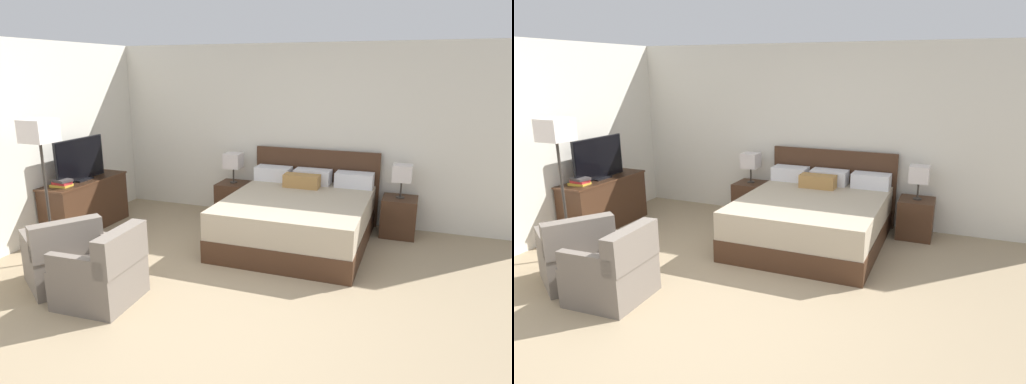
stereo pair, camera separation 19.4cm
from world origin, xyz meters
TOP-DOWN VIEW (x-y plane):
  - ground_plane at (0.00, 0.00)m, footprint 9.74×9.74m
  - wall_back at (0.00, 3.28)m, footprint 7.04×0.06m
  - wall_left at (-2.95, 1.32)m, footprint 0.06×5.05m
  - bed at (0.28, 2.24)m, footprint 1.82×2.04m
  - nightstand_left at (-0.94, 2.95)m, footprint 0.45×0.47m
  - nightstand_right at (1.49, 2.95)m, footprint 0.45×0.47m
  - table_lamp_left at (-0.94, 2.95)m, footprint 0.25×0.25m
  - table_lamp_right at (1.49, 2.95)m, footprint 0.25×0.25m
  - dresser at (-2.67, 1.70)m, footprint 0.46×1.34m
  - tv at (-2.66, 1.67)m, footprint 0.18×0.90m
  - book_red_cover at (-2.67, 1.29)m, footprint 0.26×0.19m
  - book_blue_cover at (-2.66, 1.29)m, footprint 0.22×0.16m
  - book_small_top at (-2.65, 1.29)m, footprint 0.24×0.21m
  - armchair_by_window at (-1.69, 0.19)m, footprint 0.95×0.95m
  - armchair_companion at (-1.06, 0.03)m, footprint 0.72×0.71m
  - floor_lamp at (-2.27, 0.64)m, footprint 0.32×0.32m

SIDE VIEW (x-z plane):
  - ground_plane at x=0.00m, z-range 0.00..0.00m
  - nightstand_left at x=-0.94m, z-range 0.00..0.53m
  - nightstand_right at x=1.49m, z-range 0.00..0.53m
  - armchair_by_window at x=-1.69m, z-range -0.10..0.66m
  - armchair_companion at x=-1.06m, z-range -0.10..0.66m
  - bed at x=0.28m, z-range -0.20..0.87m
  - dresser at x=-2.67m, z-range 0.01..0.72m
  - book_red_cover at x=-2.67m, z-range 0.71..0.74m
  - book_blue_cover at x=-2.66m, z-range 0.74..0.78m
  - book_small_top at x=-2.65m, z-range 0.78..0.81m
  - table_lamp_left at x=-0.94m, z-range 0.64..1.09m
  - table_lamp_right at x=1.49m, z-range 0.64..1.09m
  - tv at x=-2.66m, z-range 0.70..1.28m
  - wall_back at x=0.00m, z-range 0.00..2.56m
  - wall_left at x=-2.95m, z-range 0.00..2.56m
  - floor_lamp at x=-2.27m, z-range 0.57..2.23m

